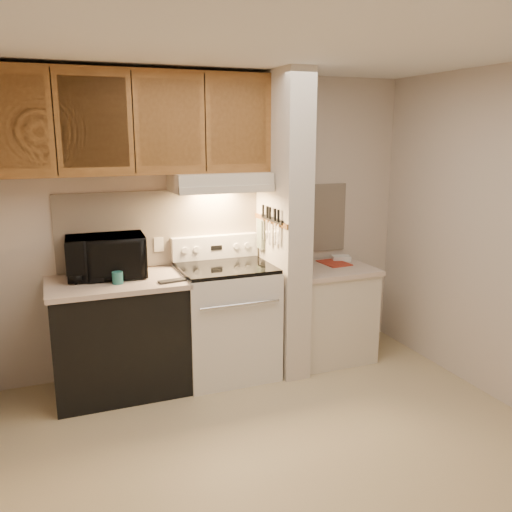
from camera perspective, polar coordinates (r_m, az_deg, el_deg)
floor at (r=3.81m, az=2.71°, el=-19.03°), size 3.60×3.60×0.00m
ceiling at (r=3.27m, az=3.20°, el=21.37°), size 3.60×3.60×0.00m
wall_back at (r=4.71m, az=-4.59°, el=3.49°), size 3.60×2.50×0.02m
wall_right at (r=4.37m, az=24.99°, el=1.59°), size 0.02×3.00×2.50m
backsplash at (r=4.70m, az=-4.54°, el=3.29°), size 2.60×0.02×0.63m
range_body at (r=4.59m, az=-3.15°, el=-6.95°), size 0.76×0.65×0.92m
oven_window at (r=4.29m, az=-1.82°, el=-7.79°), size 0.50×0.01×0.30m
oven_handle at (r=4.19m, az=-1.66°, el=-5.15°), size 0.65×0.02×0.02m
cooktop at (r=4.45m, az=-3.23°, el=-1.18°), size 0.74×0.64×0.03m
range_backguard at (r=4.69m, az=-4.33°, el=0.97°), size 0.76×0.08×0.20m
range_display at (r=4.65m, az=-4.18°, el=0.87°), size 0.10×0.01×0.04m
range_knob_left_outer at (r=4.57m, az=-7.52°, el=0.59°), size 0.05×0.02×0.05m
range_knob_left_inner at (r=4.60m, az=-6.31°, el=0.69°), size 0.05×0.02×0.05m
range_knob_right_inner at (r=4.70m, az=-2.08°, el=1.03°), size 0.05×0.02×0.05m
range_knob_right_outer at (r=4.73m, az=-0.93°, el=1.12°), size 0.05×0.02×0.05m
dishwasher_front at (r=4.43m, az=-14.18°, el=-8.42°), size 1.00×0.63×0.87m
left_countertop at (r=4.29m, az=-14.51°, el=-2.75°), size 1.04×0.67×0.04m
spoon_rest at (r=4.15m, az=-8.71°, el=-2.59°), size 0.23×0.10×0.02m
teal_jar at (r=4.18m, az=-14.36°, el=-2.23°), size 0.10×0.10×0.09m
outlet at (r=4.60m, az=-10.20°, el=1.20°), size 0.08×0.01×0.12m
microwave at (r=4.38m, az=-15.52°, el=-0.02°), size 0.61×0.43×0.33m
partition_pillar at (r=4.56m, az=2.85°, el=3.21°), size 0.22×0.70×2.50m
pillar_trim at (r=4.51m, az=1.51°, el=3.75°), size 0.01×0.70×0.04m
knife_strip at (r=4.46m, az=1.69°, el=3.90°), size 0.02×0.42×0.04m
knife_blade_a at (r=4.33m, az=2.33°, el=2.29°), size 0.01×0.03×0.16m
knife_handle_a at (r=4.30m, az=2.37°, el=4.24°), size 0.02×0.02×0.10m
knife_blade_b at (r=4.39m, az=2.01°, el=2.30°), size 0.01×0.04×0.18m
knife_handle_b at (r=4.36m, az=2.03°, el=4.36°), size 0.02×0.02×0.10m
knife_blade_c at (r=4.48m, az=1.48°, el=2.40°), size 0.01×0.04×0.20m
knife_handle_c at (r=4.45m, az=1.49°, el=4.56°), size 0.02×0.02×0.10m
knife_blade_d at (r=4.54m, az=1.13°, el=2.80°), size 0.01×0.04×0.16m
knife_handle_d at (r=4.50m, az=1.22°, el=4.65°), size 0.02×0.02×0.10m
knife_blade_e at (r=4.63m, az=0.70°, el=2.87°), size 0.01×0.04×0.18m
knife_handle_e at (r=4.59m, az=0.76°, el=4.81°), size 0.02×0.02×0.10m
oven_mitt at (r=4.68m, az=0.51°, el=2.31°), size 0.03×0.11×0.25m
right_cab_base at (r=4.97m, az=7.61°, el=-6.13°), size 0.70×0.60×0.81m
right_countertop at (r=4.85m, az=7.76°, el=-1.37°), size 0.74×0.64×0.04m
red_folder at (r=4.98m, az=8.22°, el=-0.73°), size 0.23×0.31×0.01m
white_box at (r=5.10m, az=8.96°, el=-0.22°), size 0.19×0.15×0.04m
range_hood at (r=4.45m, az=-3.85°, el=7.83°), size 0.78×0.44×0.15m
hood_lip at (r=4.26m, az=-2.98°, el=7.00°), size 0.78×0.04×0.06m
upper_cabinets at (r=4.32m, az=-13.13°, el=13.49°), size 2.18×0.33×0.77m
cab_door_a at (r=4.12m, az=-24.38°, el=12.74°), size 0.46×0.01×0.63m
cab_gap_a at (r=4.11m, az=-20.51°, el=13.06°), size 0.01×0.01×0.73m
cab_door_b at (r=4.13m, az=-16.63°, el=13.33°), size 0.46×0.01×0.63m
cab_gap_b at (r=4.16m, az=-12.79°, el=13.54°), size 0.01×0.01×0.73m
cab_door_c at (r=4.22m, az=-9.03°, el=13.68°), size 0.46×0.01×0.63m
cab_gap_c at (r=4.28m, az=-5.36°, el=13.77°), size 0.01×0.01×0.73m
cab_door_d at (r=4.37m, az=-1.83°, el=13.80°), size 0.46×0.01×0.63m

